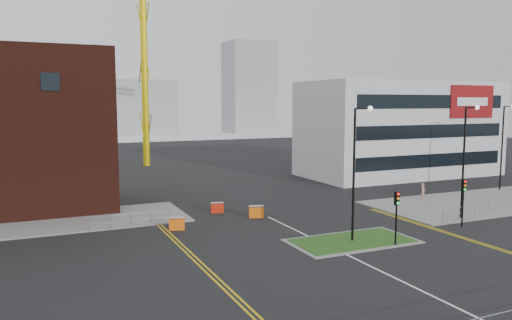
# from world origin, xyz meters

# --- Properties ---
(ground) EXTENTS (200.00, 200.00, 0.00)m
(ground) POSITION_xyz_m (0.00, 0.00, 0.00)
(ground) COLOR black
(ground) RESTS_ON ground
(pavement_left) EXTENTS (28.00, 8.00, 0.12)m
(pavement_left) POSITION_xyz_m (-20.00, 22.00, 0.06)
(pavement_left) COLOR slate
(pavement_left) RESTS_ON ground
(pavement_right) EXTENTS (24.00, 10.00, 0.12)m
(pavement_right) POSITION_xyz_m (22.00, 14.00, 0.06)
(pavement_right) COLOR slate
(pavement_right) RESTS_ON ground
(island_kerb) EXTENTS (8.60, 4.60, 0.08)m
(island_kerb) POSITION_xyz_m (2.00, 8.00, 0.04)
(island_kerb) COLOR slate
(island_kerb) RESTS_ON ground
(grass_island) EXTENTS (8.00, 4.00, 0.12)m
(grass_island) POSITION_xyz_m (2.00, 8.00, 0.06)
(grass_island) COLOR #234D19
(grass_island) RESTS_ON ground
(office_block) EXTENTS (25.00, 12.20, 12.00)m
(office_block) POSITION_xyz_m (26.01, 31.97, 6.00)
(office_block) COLOR silver
(office_block) RESTS_ON ground
(streetlamp_island) EXTENTS (1.46, 0.36, 9.18)m
(streetlamp_island) POSITION_xyz_m (2.22, 8.00, 5.41)
(streetlamp_island) COLOR black
(streetlamp_island) RESTS_ON ground
(streetlamp_right_near) EXTENTS (1.46, 0.36, 9.18)m
(streetlamp_right_near) POSITION_xyz_m (14.22, 10.00, 5.41)
(streetlamp_right_near) COLOR black
(streetlamp_right_near) RESTS_ON ground
(streetlamp_right_far) EXTENTS (1.46, 0.36, 9.18)m
(streetlamp_right_far) POSITION_xyz_m (28.22, 18.00, 5.41)
(streetlamp_right_far) COLOR black
(streetlamp_right_far) RESTS_ON ground
(traffic_light_island) EXTENTS (0.28, 0.33, 3.65)m
(traffic_light_island) POSITION_xyz_m (4.00, 5.98, 2.57)
(traffic_light_island) COLOR black
(traffic_light_island) RESTS_ON ground
(traffic_light_right) EXTENTS (0.28, 0.33, 3.65)m
(traffic_light_right) POSITION_xyz_m (12.00, 7.98, 2.57)
(traffic_light_right) COLOR black
(traffic_light_right) RESTS_ON ground
(railing_left) EXTENTS (6.05, 0.05, 1.10)m
(railing_left) POSITION_xyz_m (-11.00, 18.00, 0.74)
(railing_left) COLOR gray
(railing_left) RESTS_ON ground
(railing_right) EXTENTS (19.05, 5.05, 1.10)m
(railing_right) POSITION_xyz_m (20.50, 11.50, 0.78)
(railing_right) COLOR gray
(railing_right) RESTS_ON ground
(centre_line) EXTENTS (0.15, 30.00, 0.01)m
(centre_line) POSITION_xyz_m (0.00, 2.00, 0.01)
(centre_line) COLOR silver
(centre_line) RESTS_ON ground
(yellow_left_a) EXTENTS (0.12, 24.00, 0.01)m
(yellow_left_a) POSITION_xyz_m (-9.00, 10.00, 0.01)
(yellow_left_a) COLOR gold
(yellow_left_a) RESTS_ON ground
(yellow_left_b) EXTENTS (0.12, 24.00, 0.01)m
(yellow_left_b) POSITION_xyz_m (-8.70, 10.00, 0.01)
(yellow_left_b) COLOR gold
(yellow_left_b) RESTS_ON ground
(yellow_right_a) EXTENTS (0.12, 20.00, 0.01)m
(yellow_right_a) POSITION_xyz_m (9.50, 6.00, 0.01)
(yellow_right_a) COLOR gold
(yellow_right_a) RESTS_ON ground
(yellow_right_b) EXTENTS (0.12, 20.00, 0.01)m
(yellow_right_b) POSITION_xyz_m (9.80, 6.00, 0.01)
(yellow_right_b) COLOR gold
(yellow_right_b) RESTS_ON ground
(skyline_b) EXTENTS (24.00, 12.00, 16.00)m
(skyline_b) POSITION_xyz_m (10.00, 130.00, 8.00)
(skyline_b) COLOR gray
(skyline_b) RESTS_ON ground
(skyline_c) EXTENTS (14.00, 12.00, 28.00)m
(skyline_c) POSITION_xyz_m (45.00, 125.00, 14.00)
(skyline_c) COLOR gray
(skyline_c) RESTS_ON ground
(skyline_d) EXTENTS (30.00, 12.00, 12.00)m
(skyline_d) POSITION_xyz_m (-8.00, 140.00, 6.00)
(skyline_d) COLOR gray
(skyline_d) RESTS_ON ground
(pedestrian) EXTENTS (0.74, 0.65, 1.70)m
(pedestrian) POSITION_xyz_m (16.51, 17.07, 0.85)
(pedestrian) COLOR tan
(pedestrian) RESTS_ON ground
(barrier_left) EXTENTS (1.19, 0.72, 0.95)m
(barrier_left) POSITION_xyz_m (-8.00, 16.00, 0.52)
(barrier_left) COLOR #FF660E
(barrier_left) RESTS_ON ground
(barrier_mid) EXTENTS (1.12, 0.57, 0.90)m
(barrier_mid) POSITION_xyz_m (-3.31, 20.22, 0.49)
(barrier_mid) COLOR red
(barrier_mid) RESTS_ON ground
(barrier_right) EXTENTS (1.25, 0.78, 1.00)m
(barrier_right) POSITION_xyz_m (-1.00, 17.20, 0.54)
(barrier_right) COLOR orange
(barrier_right) RESTS_ON ground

